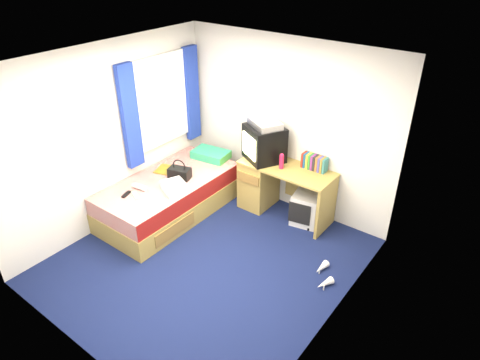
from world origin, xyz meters
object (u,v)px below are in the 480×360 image
Objects in this scene: magazine at (164,169)px; colour_swatch_fan at (135,195)px; crt_tv at (264,143)px; pink_water_bottle at (282,162)px; bed at (169,197)px; picture_frame at (323,166)px; white_heels at (323,276)px; vcr at (265,123)px; pillow at (211,154)px; desk at (270,183)px; towel at (175,187)px; remote_control at (126,194)px; handbag at (180,173)px; water_bottle at (140,187)px; storage_cube at (306,209)px; aerosol_can at (280,157)px.

magazine is 1.27× the size of colour_swatch_fan.
crt_tv reaches higher than pink_water_bottle.
bed is 1.52m from crt_tv.
picture_frame is 0.55m from pink_water_bottle.
picture_frame is at bearing 120.88° from white_heels.
vcr reaches higher than white_heels.
picture_frame is 2.23m from magazine.
bed is at bearing -35.75° from magazine.
vcr reaches higher than crt_tv.
colour_swatch_fan is at bearing -73.75° from magazine.
pillow is 3.80× the size of picture_frame.
desk is at bearing 146.98° from white_heels.
towel reaches higher than remote_control.
handbag is at bearing 123.20° from towel.
remote_control is at bearing -152.19° from colour_swatch_fan.
bed is 5.96× the size of handbag.
white_heels is at bearing -18.07° from pillow.
bed is 1.65m from pink_water_bottle.
water_bottle is at bearing -105.66° from bed.
crt_tv is 1.43× the size of vcr.
vcr is at bearing 90.00° from crt_tv.
pink_water_bottle is 1.58m from white_heels.
handbag is at bearing 55.72° from remote_control.
bed is 5.98× the size of towel.
pillow is 1.65m from storage_cube.
handbag is (-0.83, -0.83, -0.66)m from vcr.
pink_water_bottle reaches higher than aerosol_can.
handbag reaches higher than water_bottle.
colour_swatch_fan is at bearing -165.01° from white_heels.
crt_tv is at bearing -89.50° from vcr.
aerosol_can is at bearing 143.31° from white_heels.
bed is at bearing -136.94° from desk.
pillow is 1.02m from desk.
colour_swatch_fan is at bearing 11.55° from remote_control.
aerosol_can is 2.09m from remote_control.
pillow is 1.04m from towel.
aerosol_can is at bearing 36.71° from vcr.
aerosol_can is at bearing 52.91° from towel.
magazine reaches higher than white_heels.
desk is 9.29× the size of picture_frame.
pink_water_bottle is (-0.39, -0.07, 0.63)m from storage_cube.
crt_tv reaches higher than pillow.
pink_water_bottle reaches higher than picture_frame.
remote_control is (-1.88, -1.77, -0.27)m from picture_frame.
handbag is (-0.94, -0.83, 0.22)m from desk.
pillow is 2.42× the size of colour_swatch_fan.
handbag reaches higher than towel.
vcr is at bearing 167.22° from storage_cube.
desk is at bearing 24.19° from handbag.
picture_frame is at bearing 57.42° from storage_cube.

